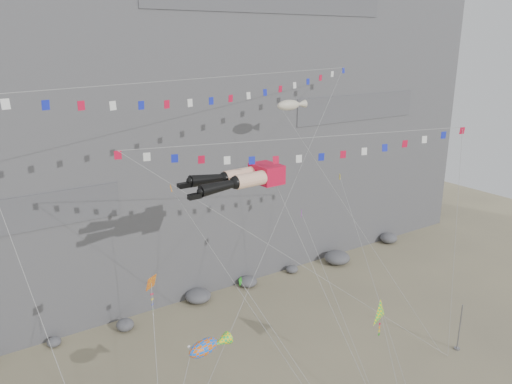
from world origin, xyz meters
TOP-DOWN VIEW (x-y plane):
  - cliff at (0.00, 32.00)m, footprint 80.00×28.00m
  - talus_boulders at (0.00, 17.00)m, footprint 60.00×3.00m
  - anchor_pole_right at (14.70, -2.70)m, footprint 0.12×0.12m
  - legs_kite at (-2.38, 4.54)m, footprint 8.77×13.40m
  - flag_banner_upper at (-1.41, 9.05)m, footprint 34.74×19.41m
  - flag_banner_lower at (2.28, 2.80)m, footprint 25.73×9.07m
  - harlequin_kite at (-10.42, 2.24)m, footprint 3.71×8.11m
  - fish_windsock at (-8.29, -0.21)m, footprint 8.21×5.81m
  - delta_kite at (5.68, -1.82)m, footprint 5.19×7.78m
  - blimp_windsock at (7.67, 12.51)m, footprint 7.37×15.39m
  - small_kite_a at (-5.47, 9.25)m, footprint 5.18×15.82m
  - small_kite_b at (4.76, 6.53)m, footprint 2.47×12.56m
  - small_kite_c at (-4.22, 1.66)m, footprint 3.92×9.75m
  - small_kite_d at (9.72, 7.30)m, footprint 6.46×15.89m

SIDE VIEW (x-z plane):
  - talus_boulders at x=0.00m, z-range 0.00..1.20m
  - anchor_pole_right at x=14.70m, z-range 0.00..4.29m
  - delta_kite at x=5.68m, z-range 0.92..10.97m
  - fish_windsock at x=-8.29m, z-range 1.95..12.80m
  - small_kite_c at x=-4.22m, z-range 2.75..16.61m
  - harlequin_kite at x=-10.42m, z-range 4.49..18.14m
  - small_kite_b at x=4.76m, z-range 3.09..19.73m
  - small_kite_d at x=9.72m, z-range 2.78..24.12m
  - small_kite_a at x=-5.47m, z-range 3.56..25.19m
  - legs_kite at x=-2.38m, z-range 6.06..26.33m
  - flag_banner_lower at x=2.28m, z-range 7.59..30.08m
  - blimp_windsock at x=7.67m, z-range 7.10..32.35m
  - flag_banner_upper at x=-1.41m, z-range 7.76..37.85m
  - cliff at x=0.00m, z-range 0.00..50.00m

